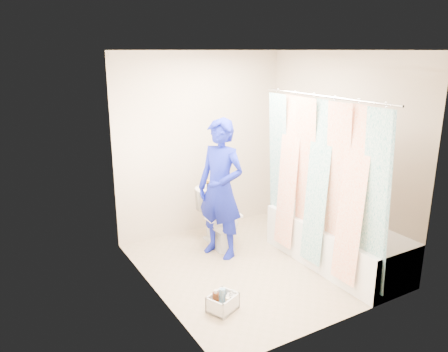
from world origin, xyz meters
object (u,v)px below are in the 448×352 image
bathtub (336,242)px  toilet (220,218)px  plumber (221,189)px  cleaning_caddy (223,303)px

bathtub → toilet: toilet is taller
toilet → plumber: bearing=-113.2°
plumber → cleaning_caddy: (-0.58, -1.06, -0.76)m
bathtub → cleaning_caddy: size_ratio=5.27×
plumber → cleaning_caddy: plumber is taller
toilet → bathtub: bearing=-46.3°
bathtub → plumber: 1.47m
bathtub → toilet: size_ratio=2.44×
bathtub → cleaning_caddy: bathtub is taller
plumber → cleaning_caddy: size_ratio=5.01×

